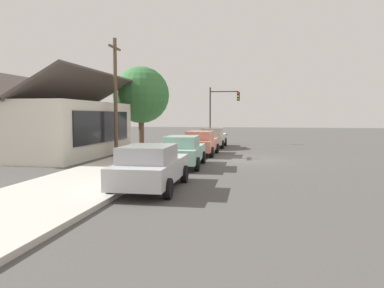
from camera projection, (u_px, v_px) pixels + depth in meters
The scene contains 11 objects.
ground_plane at pixel (243, 160), 22.02m from camera, with size 120.00×120.00×0.00m, color #4C4947.
sidewalk_curb at pixel (152, 157), 23.00m from camera, with size 60.00×4.20×0.16m, color beige.
car_silver at pixel (151, 167), 13.14m from camera, with size 4.83×2.13×1.59m.
car_seafoam at pixel (183, 151), 18.91m from camera, with size 4.72×2.12×1.59m.
car_coral at pixel (201, 143), 24.56m from camera, with size 4.50×2.04×1.59m.
car_ivory at pixel (213, 137), 30.75m from camera, with size 4.79×2.07×1.59m.
storefront_building at pixel (56, 127), 24.10m from camera, with size 10.69×6.81×5.32m.
shade_tree at pixel (141, 95), 30.45m from camera, with size 4.59×4.59×6.57m.
traffic_light_main at pixel (221, 106), 34.54m from camera, with size 0.37×2.79×5.20m.
utility_pole_wooden at pixel (115, 95), 23.95m from camera, with size 1.80×0.24×7.50m.
fire_hydrant_red at pixel (178, 148), 23.99m from camera, with size 0.22×0.22×0.71m.
Camera 1 is at (-22.08, -0.86, 2.62)m, focal length 35.02 mm.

